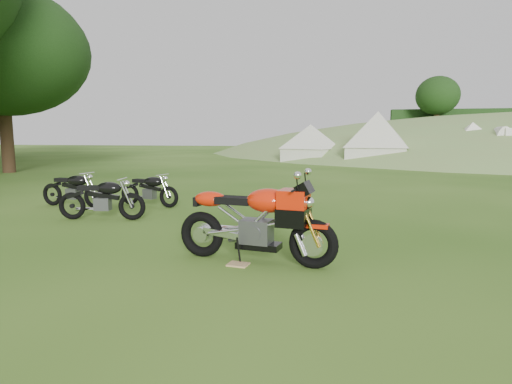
% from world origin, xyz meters
% --- Properties ---
extents(ground, '(120.00, 120.00, 0.00)m').
position_xyz_m(ground, '(0.00, 0.00, 0.00)').
color(ground, '#264D10').
rests_on(ground, ground).
extents(sport_motorcycle, '(2.25, 0.86, 1.31)m').
position_xyz_m(sport_motorcycle, '(0.19, -0.62, 0.66)').
color(sport_motorcycle, red).
rests_on(sport_motorcycle, ground).
extents(plywood_board, '(0.30, 0.26, 0.02)m').
position_xyz_m(plywood_board, '(-0.01, -0.81, 0.01)').
color(plywood_board, tan).
rests_on(plywood_board, ground).
extents(vintage_moto_a, '(1.78, 0.60, 0.92)m').
position_xyz_m(vintage_moto_a, '(-5.10, 2.95, 0.46)').
color(vintage_moto_a, black).
rests_on(vintage_moto_a, ground).
extents(vintage_moto_b, '(1.81, 0.66, 0.93)m').
position_xyz_m(vintage_moto_b, '(-3.52, 1.65, 0.47)').
color(vintage_moto_b, black).
rests_on(vintage_moto_b, ground).
extents(vintage_moto_c, '(1.69, 0.72, 0.87)m').
position_xyz_m(vintage_moto_c, '(-3.33, 3.44, 0.43)').
color(vintage_moto_c, black).
rests_on(vintage_moto_c, ground).
extents(tent_left, '(3.73, 3.73, 2.50)m').
position_xyz_m(tent_left, '(-0.78, 21.82, 1.25)').
color(tent_left, silver).
rests_on(tent_left, ground).
extents(tent_mid, '(3.80, 3.80, 2.92)m').
position_xyz_m(tent_mid, '(3.30, 20.34, 1.46)').
color(tent_mid, beige).
rests_on(tent_mid, ground).
extents(tent_right, '(3.00, 3.00, 2.56)m').
position_xyz_m(tent_right, '(8.97, 22.00, 1.28)').
color(tent_right, white).
rests_on(tent_right, ground).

